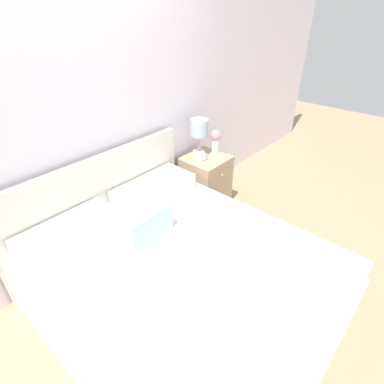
{
  "coord_description": "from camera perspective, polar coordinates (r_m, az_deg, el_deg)",
  "views": [
    {
      "loc": [
        -1.08,
        -2.03,
        2.01
      ],
      "look_at": [
        0.59,
        -0.56,
        0.58
      ],
      "focal_mm": 28.0,
      "sensor_mm": 36.0,
      "label": 1
    }
  ],
  "objects": [
    {
      "name": "wall_back",
      "position": [
        2.47,
        -20.98,
        13.84
      ],
      "size": [
        8.0,
        0.06,
        2.6
      ],
      "color": "white",
      "rests_on": "ground_plane"
    },
    {
      "name": "flower_vase",
      "position": [
        3.28,
        4.54,
        9.96
      ],
      "size": [
        0.12,
        0.12,
        0.26
      ],
      "color": "white",
      "rests_on": "nightstand"
    },
    {
      "name": "nightstand",
      "position": [
        3.36,
        2.56,
        1.96
      ],
      "size": [
        0.45,
        0.45,
        0.6
      ],
      "color": "tan",
      "rests_on": "ground_plane"
    },
    {
      "name": "ground_plane",
      "position": [
        3.06,
        -15.54,
        -9.98
      ],
      "size": [
        12.0,
        12.0,
        0.0
      ],
      "primitive_type": "plane",
      "color": "tan"
    },
    {
      "name": "bed",
      "position": [
        2.32,
        -2.74,
        -15.84
      ],
      "size": [
        1.77,
        2.02,
        0.96
      ],
      "color": "white",
      "rests_on": "ground_plane"
    },
    {
      "name": "alarm_clock",
      "position": [
        3.14,
        2.13,
        6.61
      ],
      "size": [
        0.08,
        0.05,
        0.06
      ],
      "color": "silver",
      "rests_on": "nightstand"
    },
    {
      "name": "table_lamp",
      "position": [
        3.16,
        1.4,
        11.55
      ],
      "size": [
        0.18,
        0.18,
        0.39
      ],
      "color": "white",
      "rests_on": "nightstand"
    }
  ]
}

